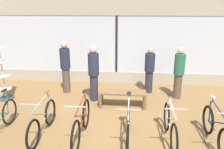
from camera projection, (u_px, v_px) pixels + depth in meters
The scene contains 13 objects.
ground_plane at pixel (107, 125), 5.65m from camera, with size 24.00×24.00×0.00m, color olive.
shop_back_wall at pixel (117, 42), 8.25m from camera, with size 12.00×0.08×3.20m.
bicycle_left at pixel (43, 120), 5.14m from camera, with size 0.46×1.69×1.02m.
bicycle_center_left at pixel (81, 123), 4.99m from camera, with size 0.46×1.78×1.05m.
bicycle_center_right at pixel (128, 125), 4.95m from camera, with size 0.46×1.75×1.02m.
bicycle_right at pixel (170, 125), 4.90m from camera, with size 0.46×1.70×1.03m.
bicycle_far_right at pixel (216, 130), 4.74m from camera, with size 0.46×1.71×1.03m.
accessory_rack at pixel (3, 77), 7.02m from camera, with size 0.48×0.48×1.81m.
display_bench at pixel (123, 94), 6.58m from camera, with size 1.40×0.44×0.48m.
customer_near_rack at pixel (65, 66), 7.52m from camera, with size 0.41×0.41×1.80m.
customer_by_window at pixel (179, 72), 7.05m from camera, with size 0.36×0.36×1.71m.
customer_mid_floor at pixel (149, 69), 7.54m from camera, with size 0.47×0.47×1.60m.
customer_near_bench at pixel (94, 72), 6.86m from camera, with size 0.39×0.39×1.78m.
Camera 1 is at (0.56, -4.95, 2.97)m, focal length 35.00 mm.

